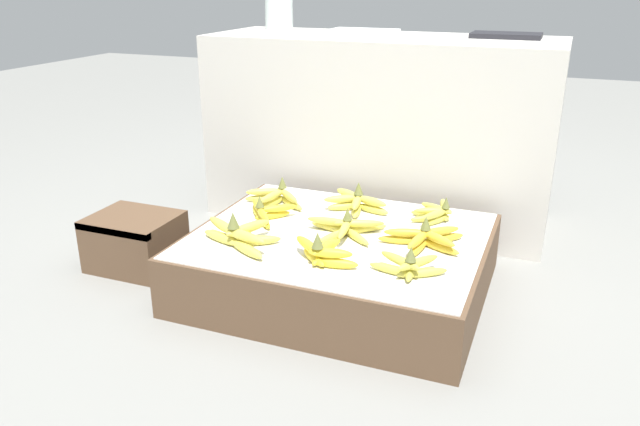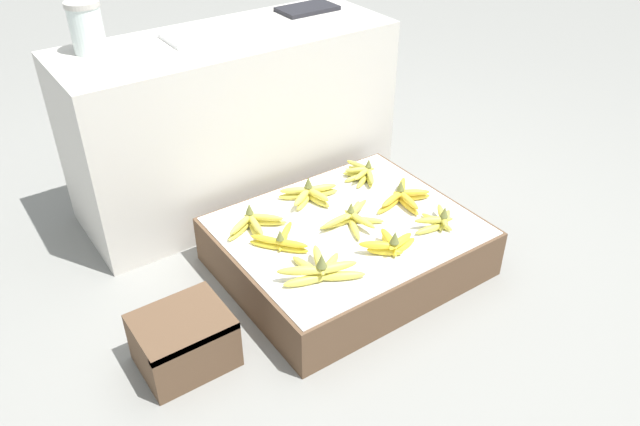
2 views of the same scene
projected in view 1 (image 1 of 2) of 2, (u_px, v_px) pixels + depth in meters
The scene contains 16 objects.
ground_plane at pixel (339, 289), 2.03m from camera, with size 10.00×10.00×0.00m, color gray.
display_platform at pixel (339, 262), 1.99m from camera, with size 0.90×0.75×0.19m.
back_vendor_table at pixel (380, 130), 2.53m from camera, with size 1.36×0.50×0.73m.
wooden_crate at pixel (135, 241), 2.15m from camera, with size 0.29×0.24×0.19m.
banana_bunch_front_left at pixel (240, 235), 1.87m from camera, with size 0.27×0.23×0.11m.
banana_bunch_front_midleft at pixel (323, 253), 1.75m from camera, with size 0.22×0.13×0.10m.
banana_bunch_front_midright at pixel (409, 266), 1.68m from camera, with size 0.22×0.15×0.09m.
banana_bunch_middle_left at pixel (265, 212), 2.06m from camera, with size 0.18×0.18×0.09m.
banana_bunch_middle_midleft at pixel (346, 228), 1.94m from camera, with size 0.24×0.22×0.09m.
banana_bunch_middle_midright at pixel (425, 238), 1.85m from camera, with size 0.26×0.23×0.09m.
banana_bunch_back_left at pixel (276, 197), 2.20m from camera, with size 0.24×0.16×0.09m.
banana_bunch_back_midleft at pixel (355, 202), 2.14m from camera, with size 0.23×0.19×0.10m.
banana_bunch_back_midright at pixel (436, 213), 2.06m from camera, with size 0.15×0.22×0.08m.
glass_jar at pixel (279, 7), 2.64m from camera, with size 0.12×0.12×0.18m.
foam_tray_white at pixel (362, 32), 2.46m from camera, with size 0.26×0.19×0.02m.
foam_tray_dark at pixel (506, 35), 2.33m from camera, with size 0.25×0.15×0.02m.
Camera 1 is at (0.61, -1.70, 0.96)m, focal length 35.00 mm.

